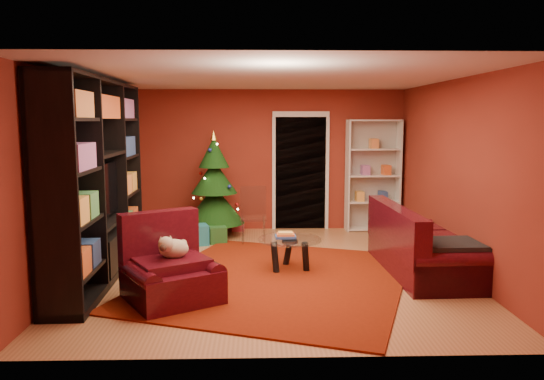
{
  "coord_description": "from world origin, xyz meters",
  "views": [
    {
      "loc": [
        -0.21,
        -7.1,
        2.05
      ],
      "look_at": [
        0.0,
        0.4,
        1.05
      ],
      "focal_mm": 35.0,
      "sensor_mm": 36.0,
      "label": 1
    }
  ],
  "objects_px": {
    "rug": "(278,279)",
    "armchair": "(172,267)",
    "sofa": "(424,239)",
    "coffee_table": "(290,254)",
    "media_unit": "(97,180)",
    "white_bookshelf": "(373,176)",
    "gift_box_green": "(218,235)",
    "gift_box_red": "(237,224)",
    "acrylic_chair": "(253,218)",
    "gift_box_teal": "(198,235)",
    "dog": "(174,249)",
    "christmas_tree": "(214,185)"
  },
  "relations": [
    {
      "from": "sofa",
      "to": "dog",
      "type": "bearing_deg",
      "value": 105.55
    },
    {
      "from": "gift_box_teal",
      "to": "christmas_tree",
      "type": "bearing_deg",
      "value": 70.6
    },
    {
      "from": "media_unit",
      "to": "gift_box_teal",
      "type": "relative_size",
      "value": 10.09
    },
    {
      "from": "sofa",
      "to": "coffee_table",
      "type": "xyz_separation_m",
      "value": [
        -1.79,
        0.15,
        -0.24
      ]
    },
    {
      "from": "media_unit",
      "to": "white_bookshelf",
      "type": "height_order",
      "value": "media_unit"
    },
    {
      "from": "christmas_tree",
      "to": "acrylic_chair",
      "type": "distance_m",
      "value": 1.03
    },
    {
      "from": "media_unit",
      "to": "gift_box_teal",
      "type": "xyz_separation_m",
      "value": [
        1.08,
        1.75,
        -1.11
      ]
    },
    {
      "from": "coffee_table",
      "to": "gift_box_red",
      "type": "bearing_deg",
      "value": 107.24
    },
    {
      "from": "media_unit",
      "to": "christmas_tree",
      "type": "relative_size",
      "value": 1.77
    },
    {
      "from": "rug",
      "to": "media_unit",
      "type": "distance_m",
      "value": 2.65
    },
    {
      "from": "sofa",
      "to": "gift_box_teal",
      "type": "bearing_deg",
      "value": 60.32
    },
    {
      "from": "white_bookshelf",
      "to": "acrylic_chair",
      "type": "bearing_deg",
      "value": -157.76
    },
    {
      "from": "white_bookshelf",
      "to": "coffee_table",
      "type": "xyz_separation_m",
      "value": [
        -1.7,
        -2.63,
        -0.8
      ]
    },
    {
      "from": "christmas_tree",
      "to": "white_bookshelf",
      "type": "distance_m",
      "value": 2.93
    },
    {
      "from": "armchair",
      "to": "media_unit",
      "type": "bearing_deg",
      "value": 106.07
    },
    {
      "from": "christmas_tree",
      "to": "coffee_table",
      "type": "height_order",
      "value": "christmas_tree"
    },
    {
      "from": "media_unit",
      "to": "coffee_table",
      "type": "height_order",
      "value": "media_unit"
    },
    {
      "from": "gift_box_green",
      "to": "sofa",
      "type": "distance_m",
      "value": 3.43
    },
    {
      "from": "rug",
      "to": "white_bookshelf",
      "type": "xyz_separation_m",
      "value": [
        1.88,
        3.08,
        1.01
      ]
    },
    {
      "from": "gift_box_teal",
      "to": "gift_box_red",
      "type": "distance_m",
      "value": 1.26
    },
    {
      "from": "gift_box_teal",
      "to": "gift_box_red",
      "type": "height_order",
      "value": "gift_box_teal"
    },
    {
      "from": "sofa",
      "to": "coffee_table",
      "type": "relative_size",
      "value": 2.48
    },
    {
      "from": "gift_box_red",
      "to": "dog",
      "type": "bearing_deg",
      "value": -98.48
    },
    {
      "from": "christmas_tree",
      "to": "gift_box_red",
      "type": "height_order",
      "value": "christmas_tree"
    },
    {
      "from": "acrylic_chair",
      "to": "armchair",
      "type": "bearing_deg",
      "value": -108.58
    },
    {
      "from": "rug",
      "to": "armchair",
      "type": "xyz_separation_m",
      "value": [
        -1.22,
        -0.76,
        0.39
      ]
    },
    {
      "from": "gift_box_teal",
      "to": "coffee_table",
      "type": "bearing_deg",
      "value": -47.41
    },
    {
      "from": "gift_box_green",
      "to": "christmas_tree",
      "type": "bearing_deg",
      "value": 99.24
    },
    {
      "from": "white_bookshelf",
      "to": "armchair",
      "type": "height_order",
      "value": "white_bookshelf"
    },
    {
      "from": "gift_box_teal",
      "to": "sofa",
      "type": "relative_size",
      "value": 0.15
    },
    {
      "from": "gift_box_red",
      "to": "media_unit",
      "type": "bearing_deg",
      "value": -120.51
    },
    {
      "from": "christmas_tree",
      "to": "gift_box_red",
      "type": "relative_size",
      "value": 8.04
    },
    {
      "from": "media_unit",
      "to": "acrylic_chair",
      "type": "height_order",
      "value": "media_unit"
    },
    {
      "from": "media_unit",
      "to": "rug",
      "type": "bearing_deg",
      "value": -8.05
    },
    {
      "from": "christmas_tree",
      "to": "gift_box_green",
      "type": "xyz_separation_m",
      "value": [
        0.09,
        -0.55,
        -0.77
      ]
    },
    {
      "from": "gift_box_green",
      "to": "dog",
      "type": "bearing_deg",
      "value": -95.81
    },
    {
      "from": "gift_box_red",
      "to": "sofa",
      "type": "relative_size",
      "value": 0.11
    },
    {
      "from": "gift_box_green",
      "to": "coffee_table",
      "type": "relative_size",
      "value": 0.32
    },
    {
      "from": "media_unit",
      "to": "white_bookshelf",
      "type": "distance_m",
      "value": 5.07
    },
    {
      "from": "gift_box_red",
      "to": "coffee_table",
      "type": "height_order",
      "value": "coffee_table"
    },
    {
      "from": "media_unit",
      "to": "gift_box_red",
      "type": "xyz_separation_m",
      "value": [
        1.68,
        2.85,
        -1.16
      ]
    },
    {
      "from": "rug",
      "to": "dog",
      "type": "xyz_separation_m",
      "value": [
        -1.21,
        -0.69,
        0.59
      ]
    },
    {
      "from": "armchair",
      "to": "coffee_table",
      "type": "height_order",
      "value": "armchair"
    },
    {
      "from": "gift_box_green",
      "to": "acrylic_chair",
      "type": "height_order",
      "value": "acrylic_chair"
    },
    {
      "from": "christmas_tree",
      "to": "acrylic_chair",
      "type": "height_order",
      "value": "christmas_tree"
    },
    {
      "from": "gift_box_red",
      "to": "dog",
      "type": "relative_size",
      "value": 0.58
    },
    {
      "from": "white_bookshelf",
      "to": "acrylic_chair",
      "type": "distance_m",
      "value": 2.5
    },
    {
      "from": "gift_box_green",
      "to": "gift_box_red",
      "type": "height_order",
      "value": "gift_box_green"
    },
    {
      "from": "media_unit",
      "to": "gift_box_red",
      "type": "height_order",
      "value": "media_unit"
    },
    {
      "from": "white_bookshelf",
      "to": "gift_box_red",
      "type": "bearing_deg",
      "value": 177.18
    }
  ]
}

